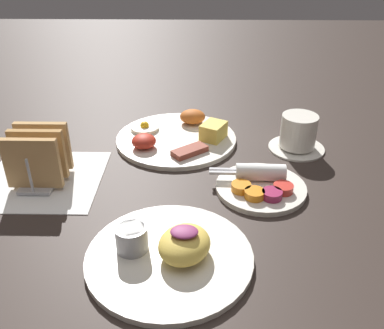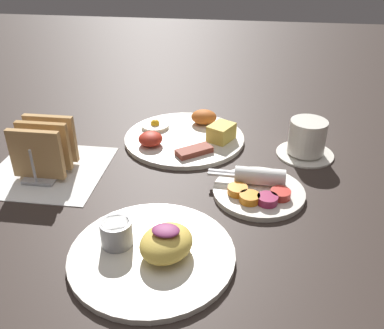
{
  "view_description": "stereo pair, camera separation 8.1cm",
  "coord_description": "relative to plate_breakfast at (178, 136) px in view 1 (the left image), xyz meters",
  "views": [
    {
      "loc": [
        0.08,
        -0.65,
        0.44
      ],
      "look_at": [
        0.07,
        0.05,
        0.03
      ],
      "focal_mm": 40.0,
      "sensor_mm": 36.0,
      "label": 1
    },
    {
      "loc": [
        0.16,
        -0.65,
        0.44
      ],
      "look_at": [
        0.07,
        0.05,
        0.03
      ],
      "focal_mm": 40.0,
      "sensor_mm": 36.0,
      "label": 2
    }
  ],
  "objects": [
    {
      "name": "plate_condiments",
      "position": [
        0.16,
        -0.2,
        0.0
      ],
      "size": [
        0.18,
        0.17,
        0.04
      ],
      "color": "silver",
      "rests_on": "ground_plane"
    },
    {
      "name": "napkin_flat",
      "position": [
        -0.25,
        -0.17,
        -0.01
      ],
      "size": [
        0.22,
        0.22,
        0.0
      ],
      "color": "white",
      "rests_on": "ground_plane"
    },
    {
      "name": "coffee_cup",
      "position": [
        0.26,
        -0.04,
        0.02
      ],
      "size": [
        0.12,
        0.12,
        0.08
      ],
      "color": "silver",
      "rests_on": "ground_plane"
    },
    {
      "name": "plate_breakfast",
      "position": [
        0.0,
        0.0,
        0.0
      ],
      "size": [
        0.27,
        0.27,
        0.05
      ],
      "color": "silver",
      "rests_on": "ground_plane"
    },
    {
      "name": "toast_rack",
      "position": [
        -0.25,
        -0.17,
        0.04
      ],
      "size": [
        0.1,
        0.12,
        0.1
      ],
      "color": "#B7B7BC",
      "rests_on": "ground_plane"
    },
    {
      "name": "ground_plane",
      "position": [
        -0.03,
        -0.21,
        -0.01
      ],
      "size": [
        3.0,
        3.0,
        0.0
      ],
      "primitive_type": "plane",
      "color": "#332823"
    },
    {
      "name": "plate_foreground",
      "position": [
        0.01,
        -0.39,
        0.0
      ],
      "size": [
        0.25,
        0.25,
        0.06
      ],
      "color": "silver",
      "rests_on": "ground_plane"
    }
  ]
}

